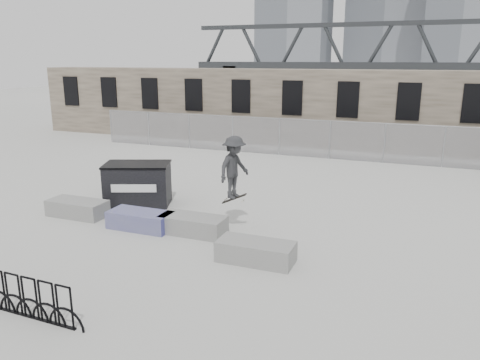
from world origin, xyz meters
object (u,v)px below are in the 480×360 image
(planter_center_left, at_px, (141,219))
(skateboarder, at_px, (234,167))
(planter_offset, at_px, (256,251))
(planter_far_left, at_px, (77,207))
(dumpster, at_px, (138,184))
(planter_center_right, at_px, (193,224))

(planter_center_left, height_order, skateboarder, skateboarder)
(planter_center_left, distance_m, planter_offset, 4.28)
(planter_far_left, height_order, planter_center_left, same)
(planter_far_left, relative_size, dumpster, 0.76)
(planter_center_left, relative_size, dumpster, 0.76)
(planter_far_left, height_order, planter_offset, same)
(planter_far_left, bearing_deg, skateboarder, 8.52)
(planter_center_right, distance_m, skateboarder, 2.12)
(planter_center_right, bearing_deg, planter_center_left, -173.19)
(planter_center_left, height_order, planter_center_right, same)
(planter_center_right, bearing_deg, dumpster, 148.83)
(planter_offset, bearing_deg, planter_center_left, 166.30)
(planter_center_right, height_order, planter_offset, same)
(dumpster, xyz_separation_m, skateboarder, (4.19, -1.08, 1.19))
(planter_center_right, distance_m, dumpster, 3.74)
(skateboarder, bearing_deg, dumpster, 92.25)
(planter_far_left, height_order, dumpster, dumpster)
(dumpster, bearing_deg, skateboarder, -35.97)
(planter_center_right, relative_size, skateboarder, 0.95)
(planter_far_left, distance_m, planter_center_left, 2.64)
(planter_far_left, distance_m, planter_offset, 6.91)
(planter_far_left, xyz_separation_m, planter_center_left, (2.63, -0.25, 0.00))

